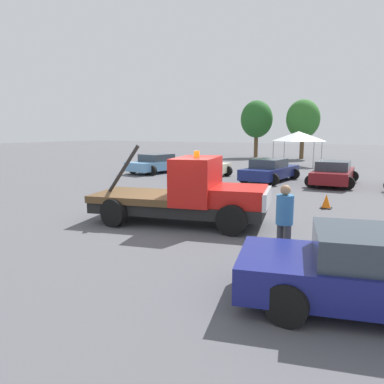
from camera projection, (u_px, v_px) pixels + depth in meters
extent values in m
plane|color=#545459|center=(179.00, 223.00, 12.12)|extent=(160.00, 160.00, 0.00)
cube|color=black|center=(179.00, 207.00, 12.04)|extent=(5.79, 3.16, 0.35)
cube|color=red|center=(240.00, 196.00, 11.43)|extent=(1.92, 2.13, 0.55)
cube|color=silver|center=(267.00, 198.00, 11.21)|extent=(0.57, 1.90, 0.50)
cube|color=red|center=(197.00, 180.00, 11.73)|extent=(1.68, 2.36, 1.43)
cube|color=brown|center=(139.00, 196.00, 12.36)|extent=(3.17, 2.73, 0.22)
cylinder|color=black|center=(124.00, 169.00, 12.36)|extent=(1.18, 0.40, 1.63)
cylinder|color=orange|center=(197.00, 154.00, 11.60)|extent=(0.18, 0.18, 0.20)
cylinder|color=black|center=(242.00, 207.00, 12.50)|extent=(0.88, 0.26, 0.88)
cylinder|color=black|center=(231.00, 220.00, 10.57)|extent=(0.88, 0.26, 0.88)
cylinder|color=black|center=(140.00, 201.00, 13.50)|extent=(0.88, 0.26, 0.88)
cylinder|color=black|center=(114.00, 213.00, 11.57)|extent=(0.88, 0.26, 0.88)
cylinder|color=black|center=(288.00, 264.00, 7.38)|extent=(0.68, 0.22, 0.68)
cylinder|color=black|center=(287.00, 305.00, 5.65)|extent=(0.68, 0.22, 0.68)
cylinder|color=#38383D|center=(287.00, 243.00, 8.45)|extent=(0.16, 0.16, 0.85)
cylinder|color=#38383D|center=(280.00, 241.00, 8.63)|extent=(0.16, 0.16, 0.85)
cylinder|color=teal|center=(285.00, 210.00, 8.42)|extent=(0.39, 0.39, 0.67)
sphere|color=#A87A56|center=(286.00, 190.00, 8.34)|extent=(0.23, 0.23, 0.23)
cube|color=#669ED1|center=(159.00, 165.00, 26.75)|extent=(2.71, 5.12, 0.60)
cube|color=#333D47|center=(157.00, 158.00, 26.48)|extent=(2.02, 2.30, 0.50)
cylinder|color=black|center=(165.00, 165.00, 28.63)|extent=(0.68, 0.22, 0.68)
cylinder|color=black|center=(184.00, 167.00, 27.48)|extent=(0.68, 0.22, 0.68)
cylinder|color=black|center=(133.00, 169.00, 26.09)|extent=(0.68, 0.22, 0.68)
cylinder|color=black|center=(152.00, 171.00, 24.94)|extent=(0.68, 0.22, 0.68)
cube|color=beige|center=(207.00, 169.00, 23.68)|extent=(2.05, 4.39, 0.60)
cube|color=#333D47|center=(205.00, 161.00, 23.40)|extent=(1.68, 1.90, 0.50)
cylinder|color=black|center=(204.00, 170.00, 25.37)|extent=(0.68, 0.22, 0.68)
cylinder|color=black|center=(227.00, 171.00, 24.64)|extent=(0.68, 0.22, 0.68)
cylinder|color=black|center=(184.00, 174.00, 22.78)|extent=(0.68, 0.22, 0.68)
cylinder|color=black|center=(210.00, 176.00, 22.05)|extent=(0.68, 0.22, 0.68)
cube|color=navy|center=(270.00, 172.00, 22.09)|extent=(2.24, 5.03, 0.60)
cube|color=#333D47|center=(269.00, 163.00, 21.80)|extent=(1.78, 2.19, 0.50)
cylinder|color=black|center=(268.00, 172.00, 23.96)|extent=(0.68, 0.22, 0.68)
cylinder|color=black|center=(294.00, 174.00, 22.99)|extent=(0.68, 0.22, 0.68)
cylinder|color=black|center=(244.00, 177.00, 21.25)|extent=(0.68, 0.22, 0.68)
cylinder|color=black|center=(273.00, 180.00, 20.28)|extent=(0.68, 0.22, 0.68)
cube|color=maroon|center=(333.00, 175.00, 20.61)|extent=(2.10, 4.73, 0.60)
cube|color=#333D47|center=(333.00, 166.00, 20.32)|extent=(1.75, 2.03, 0.50)
cylinder|color=black|center=(320.00, 175.00, 22.43)|extent=(0.68, 0.22, 0.68)
cylinder|color=black|center=(352.00, 177.00, 21.64)|extent=(0.68, 0.22, 0.68)
cylinder|color=black|center=(311.00, 181.00, 19.65)|extent=(0.68, 0.22, 0.68)
cylinder|color=black|center=(348.00, 183.00, 18.85)|extent=(0.68, 0.22, 0.68)
cylinder|color=#9E9EA3|center=(273.00, 154.00, 31.15)|extent=(0.07, 0.07, 2.11)
cylinder|color=#9E9EA3|center=(313.00, 155.00, 29.55)|extent=(0.07, 0.07, 2.11)
cylinder|color=#9E9EA3|center=(284.00, 152.00, 33.96)|extent=(0.07, 0.07, 2.11)
cylinder|color=#9E9EA3|center=(322.00, 153.00, 32.37)|extent=(0.07, 0.07, 2.11)
pyramid|color=white|center=(299.00, 136.00, 31.52)|extent=(3.28, 3.28, 0.82)
cylinder|color=brown|center=(302.00, 149.00, 40.08)|extent=(0.44, 0.44, 2.19)
ellipsoid|color=#2D6B28|center=(303.00, 119.00, 39.58)|extent=(3.51, 3.51, 4.07)
cylinder|color=brown|center=(256.00, 148.00, 42.33)|extent=(0.44, 0.44, 2.22)
ellipsoid|color=#235B23|center=(257.00, 119.00, 41.82)|extent=(3.54, 3.54, 4.11)
cube|color=black|center=(326.00, 208.00, 14.36)|extent=(0.40, 0.40, 0.04)
cone|color=orange|center=(326.00, 201.00, 14.32)|extent=(0.36, 0.36, 0.55)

